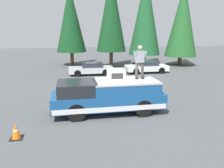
# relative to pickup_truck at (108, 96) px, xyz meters

# --- Properties ---
(ground_plane) EXTENTS (90.00, 90.00, 0.00)m
(ground_plane) POSITION_rel_pickup_truck_xyz_m (0.38, -0.44, -0.87)
(ground_plane) COLOR #4C4F51
(pickup_truck) EXTENTS (2.01, 5.54, 1.65)m
(pickup_truck) POSITION_rel_pickup_truck_xyz_m (0.00, 0.00, 0.00)
(pickup_truck) COLOR navy
(pickup_truck) RESTS_ON ground
(compressor_unit) EXTENTS (0.65, 0.84, 0.56)m
(compressor_unit) POSITION_rel_pickup_truck_xyz_m (0.09, -0.42, 1.05)
(compressor_unit) COLOR white
(compressor_unit) RESTS_ON pickup_truck
(person_on_truck_bed) EXTENTS (0.29, 0.72, 1.69)m
(person_on_truck_bed) POSITION_rel_pickup_truck_xyz_m (0.22, -1.67, 1.68)
(person_on_truck_bed) COLOR #423D38
(person_on_truck_bed) RESTS_ON pickup_truck
(parked_car_white) EXTENTS (1.64, 4.10, 1.16)m
(parked_car_white) POSITION_rel_pickup_truck_xyz_m (10.13, -5.54, -0.29)
(parked_car_white) COLOR white
(parked_car_white) RESTS_ON ground
(parked_car_silver) EXTENTS (1.64, 4.10, 1.16)m
(parked_car_silver) POSITION_rel_pickup_truck_xyz_m (10.07, -0.07, -0.29)
(parked_car_silver) COLOR silver
(parked_car_silver) RESTS_ON ground
(traffic_cone) EXTENTS (0.47, 0.47, 0.62)m
(traffic_cone) POSITION_rel_pickup_truck_xyz_m (-2.18, 3.95, -0.58)
(traffic_cone) COLOR black
(traffic_cone) RESTS_ON ground
(conifer_far_left) EXTENTS (3.69, 3.69, 9.42)m
(conifer_far_left) POSITION_rel_pickup_truck_xyz_m (14.18, -11.07, 4.37)
(conifer_far_left) COLOR #4C3826
(conifer_far_left) RESTS_ON ground
(conifer_left) EXTENTS (3.75, 3.75, 10.72)m
(conifer_left) POSITION_rel_pickup_truck_xyz_m (15.62, -7.06, 5.09)
(conifer_left) COLOR #4C3826
(conifer_left) RESTS_ON ground
(conifer_center_left) EXTENTS (3.30, 3.30, 10.39)m
(conifer_center_left) POSITION_rel_pickup_truck_xyz_m (14.52, -2.78, 5.19)
(conifer_center_left) COLOR #4C3826
(conifer_center_left) RESTS_ON ground
(conifer_center_right) EXTENTS (3.43, 3.43, 9.12)m
(conifer_center_right) POSITION_rel_pickup_truck_xyz_m (16.44, 1.62, 4.48)
(conifer_center_right) COLOR #4C3826
(conifer_center_right) RESTS_ON ground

